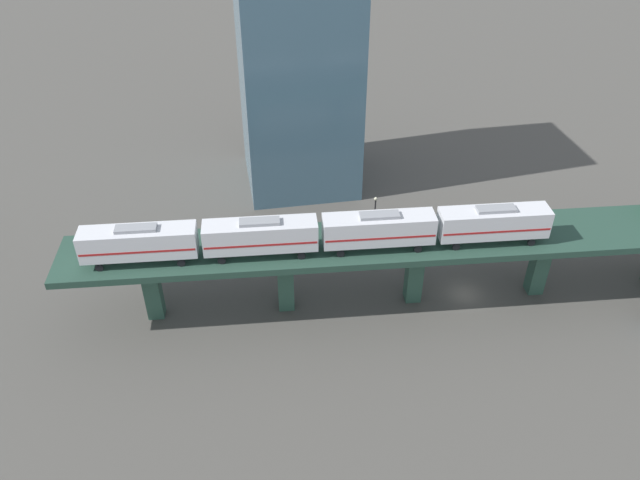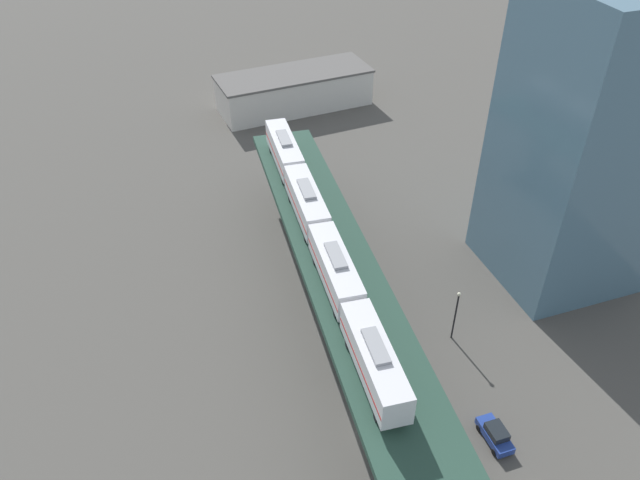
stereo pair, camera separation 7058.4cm
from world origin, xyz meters
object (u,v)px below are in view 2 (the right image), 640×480
at_px(street_car_blue, 495,434).
at_px(office_tower, 585,144).
at_px(street_lamp, 456,312).
at_px(subway_train, 320,233).
at_px(warehouse_building, 294,90).

xyz_separation_m(street_car_blue, office_tower, (21.08, 20.62, 17.06)).
distance_m(street_lamp, office_tower, 24.13).
bearing_deg(office_tower, subway_train, 175.56).
bearing_deg(office_tower, warehouse_building, 107.44).
bearing_deg(street_car_blue, street_lamp, 78.75).
distance_m(subway_train, office_tower, 31.82).
height_order(subway_train, street_lamp, subway_train).
xyz_separation_m(subway_train, street_car_blue, (9.96, -23.04, -10.47)).
relative_size(street_car_blue, street_lamp, 0.64).
xyz_separation_m(subway_train, office_tower, (31.04, -2.41, 6.59)).
distance_m(street_car_blue, warehouse_building, 76.70).
height_order(street_lamp, warehouse_building, street_lamp).
xyz_separation_m(warehouse_building, office_tower, (17.58, -55.96, 14.59)).
distance_m(subway_train, street_car_blue, 27.19).
relative_size(subway_train, street_car_blue, 11.30).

